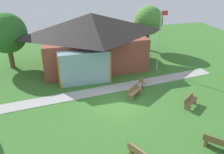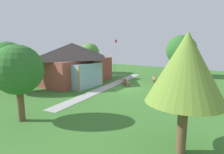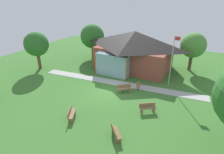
# 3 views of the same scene
# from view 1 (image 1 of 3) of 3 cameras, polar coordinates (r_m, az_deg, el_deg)

# --- Properties ---
(ground_plane) EXTENTS (44.00, 44.00, 0.00)m
(ground_plane) POSITION_cam_1_polar(r_m,az_deg,el_deg) (17.54, 1.41, -6.42)
(ground_plane) COLOR #3D752D
(pavilion) EXTENTS (10.58, 8.10, 5.20)m
(pavilion) POSITION_cam_1_polar(r_m,az_deg,el_deg) (23.26, -4.95, 9.04)
(pavilion) COLOR brown
(pavilion) RESTS_ON ground_plane
(footpath) EXTENTS (19.81, 3.32, 0.03)m
(footpath) POSITION_cam_1_polar(r_m,az_deg,el_deg) (19.45, -0.56, -2.91)
(footpath) COLOR #ADADA8
(footpath) RESTS_ON ground_plane
(flagpole) EXTENTS (0.64, 0.08, 5.80)m
(flagpole) POSITION_cam_1_polar(r_m,az_deg,el_deg) (22.20, 11.45, 9.13)
(flagpole) COLOR silver
(flagpole) RESTS_ON ground_plane
(bench_front_right) EXTENTS (1.34, 1.40, 0.84)m
(bench_front_right) POSITION_cam_1_polar(r_m,az_deg,el_deg) (14.67, 24.03, -14.39)
(bench_front_right) COLOR brown
(bench_front_right) RESTS_ON ground_plane
(bench_mid_right) EXTENTS (1.48, 1.23, 0.84)m
(bench_mid_right) POSITION_cam_1_polar(r_m,az_deg,el_deg) (17.94, 18.40, -5.60)
(bench_mid_right) COLOR olive
(bench_mid_right) RESTS_ON ground_plane
(bench_rear_near_path) EXTENTS (1.42, 1.31, 0.84)m
(bench_rear_near_path) POSITION_cam_1_polar(r_m,az_deg,el_deg) (18.33, 5.41, -3.56)
(bench_rear_near_path) COLOR olive
(bench_rear_near_path) RESTS_ON ground_plane
(patio_chair_lawn_spare) EXTENTS (0.51, 0.51, 0.86)m
(patio_chair_lawn_spare) POSITION_cam_1_polar(r_m,az_deg,el_deg) (19.68, 7.27, -1.46)
(patio_chair_lawn_spare) COLOR #8C6B4C
(patio_chair_lawn_spare) RESTS_ON ground_plane
(tree_behind_pavilion_right) EXTENTS (3.30, 3.30, 5.16)m
(tree_behind_pavilion_right) POSITION_cam_1_polar(r_m,az_deg,el_deg) (27.97, 8.81, 13.31)
(tree_behind_pavilion_right) COLOR brown
(tree_behind_pavilion_right) RESTS_ON ground_plane
(tree_behind_pavilion_left) EXTENTS (3.80, 3.80, 5.36)m
(tree_behind_pavilion_left) POSITION_cam_1_polar(r_m,az_deg,el_deg) (24.55, -24.14, 9.60)
(tree_behind_pavilion_left) COLOR brown
(tree_behind_pavilion_left) RESTS_ON ground_plane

